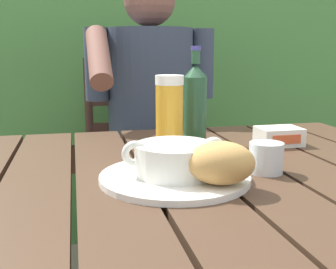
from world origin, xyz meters
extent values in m
cube|color=#452F20|center=(-0.28, 0.00, 0.70)|extent=(0.13, 0.92, 0.04)
cube|color=#452F20|center=(-0.14, 0.00, 0.70)|extent=(0.13, 0.92, 0.04)
cube|color=#452F20|center=(0.00, 0.00, 0.70)|extent=(0.13, 0.92, 0.04)
cube|color=#452F20|center=(0.14, 0.00, 0.70)|extent=(0.13, 0.92, 0.04)
cube|color=#452F20|center=(0.28, 0.00, 0.70)|extent=(0.13, 0.92, 0.04)
cube|color=#452F20|center=(0.00, 0.43, 0.64)|extent=(1.22, 0.03, 0.08)
cube|color=#452F20|center=(0.59, 0.42, 0.34)|extent=(0.06, 0.06, 0.68)
cube|color=#447A3A|center=(0.00, 1.50, 0.76)|extent=(2.89, 0.60, 1.53)
cylinder|color=#4C3823|center=(0.64, 1.65, 0.59)|extent=(0.10, 0.10, 1.18)
cylinder|color=#3A231C|center=(0.30, 0.62, 0.23)|extent=(0.04, 0.04, 0.46)
cylinder|color=#3A231C|center=(-0.14, 0.62, 0.23)|extent=(0.04, 0.04, 0.46)
cylinder|color=#3A231C|center=(0.30, 1.06, 0.23)|extent=(0.04, 0.04, 0.46)
cylinder|color=#3A231C|center=(-0.14, 1.06, 0.23)|extent=(0.04, 0.04, 0.46)
cube|color=#3A231C|center=(0.08, 0.84, 0.47)|extent=(0.48, 0.48, 0.02)
cylinder|color=#3A231C|center=(0.30, 1.06, 0.70)|extent=(0.04, 0.04, 0.48)
cylinder|color=#3A231C|center=(-0.14, 1.06, 0.70)|extent=(0.04, 0.04, 0.48)
cube|color=#3A231C|center=(0.08, 1.06, 0.62)|extent=(0.44, 0.02, 0.04)
cube|color=#3A231C|center=(0.08, 1.06, 0.74)|extent=(0.44, 0.02, 0.04)
cube|color=#3A231C|center=(0.08, 1.06, 0.86)|extent=(0.44, 0.02, 0.04)
cylinder|color=#353F51|center=(0.17, 0.54, 0.23)|extent=(0.11, 0.11, 0.45)
cylinder|color=#353F51|center=(0.17, 0.64, 0.51)|extent=(0.13, 0.40, 0.13)
cylinder|color=#353F51|center=(0.00, 0.54, 0.23)|extent=(0.11, 0.11, 0.45)
cylinder|color=#353F51|center=(0.00, 0.64, 0.51)|extent=(0.13, 0.40, 0.13)
cylinder|color=#353F51|center=(0.08, 0.74, 0.78)|extent=(0.32, 0.32, 0.54)
sphere|color=brown|center=(0.08, 0.74, 1.15)|extent=(0.19, 0.19, 0.19)
cylinder|color=#353F51|center=(0.28, 0.72, 0.92)|extent=(0.08, 0.08, 0.26)
cylinder|color=#353F51|center=(-0.12, 0.72, 0.92)|extent=(0.08, 0.08, 0.26)
cylinder|color=brown|center=(-0.12, 0.56, 0.95)|extent=(0.07, 0.25, 0.21)
cylinder|color=white|center=(-0.02, -0.06, 0.73)|extent=(0.29, 0.29, 0.01)
cylinder|color=white|center=(-0.02, -0.06, 0.76)|extent=(0.15, 0.15, 0.06)
cylinder|color=#B35717|center=(-0.02, -0.06, 0.78)|extent=(0.14, 0.14, 0.01)
torus|color=white|center=(-0.10, -0.06, 0.78)|extent=(0.05, 0.01, 0.05)
torus|color=white|center=(0.06, -0.06, 0.78)|extent=(0.05, 0.01, 0.05)
ellipsoid|color=tan|center=(0.05, -0.14, 0.77)|extent=(0.14, 0.12, 0.08)
cylinder|color=gold|center=(0.03, 0.18, 0.80)|extent=(0.07, 0.07, 0.16)
cylinder|color=white|center=(0.03, 0.18, 0.90)|extent=(0.07, 0.07, 0.02)
cylinder|color=#295234|center=(0.12, 0.26, 0.81)|extent=(0.06, 0.06, 0.18)
cone|color=#295234|center=(0.12, 0.26, 0.91)|extent=(0.06, 0.06, 0.03)
cylinder|color=#295234|center=(0.12, 0.26, 0.95)|extent=(0.02, 0.02, 0.03)
cylinder|color=#444195|center=(0.12, 0.26, 0.97)|extent=(0.03, 0.03, 0.01)
cylinder|color=silver|center=(0.18, -0.05, 0.75)|extent=(0.07, 0.07, 0.06)
cube|color=white|center=(0.32, 0.17, 0.74)|extent=(0.11, 0.08, 0.05)
cube|color=#DE562E|center=(0.32, 0.13, 0.74)|extent=(0.08, 0.00, 0.02)
cube|color=silver|center=(0.17, 0.04, 0.72)|extent=(0.11, 0.02, 0.00)
cube|color=black|center=(0.11, 0.04, 0.73)|extent=(0.06, 0.02, 0.01)
camera|label=1|loc=(-0.20, -0.81, 0.97)|focal=44.40mm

